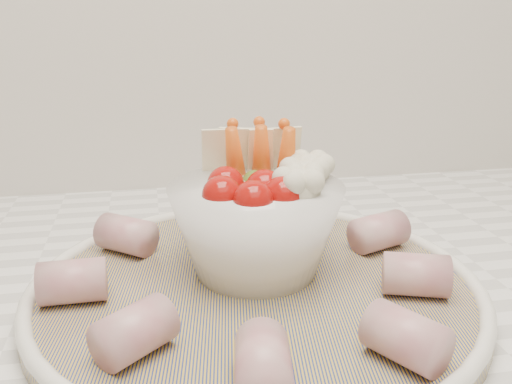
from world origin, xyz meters
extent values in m
cube|color=white|center=(0.00, 1.45, 0.90)|extent=(2.04, 0.62, 0.04)
cylinder|color=navy|center=(-0.16, 1.44, 0.93)|extent=(0.40, 0.40, 0.01)
torus|color=white|center=(-0.16, 1.44, 0.94)|extent=(0.36, 0.36, 0.01)
sphere|color=#990D09|center=(-0.18, 1.44, 1.01)|extent=(0.03, 0.03, 0.03)
sphere|color=#990D09|center=(-0.16, 1.42, 1.01)|extent=(0.03, 0.03, 0.03)
sphere|color=#990D09|center=(-0.13, 1.43, 1.01)|extent=(0.03, 0.03, 0.03)
sphere|color=#990D09|center=(-0.17, 1.47, 1.01)|extent=(0.03, 0.03, 0.03)
sphere|color=#990D09|center=(-0.15, 1.45, 1.01)|extent=(0.03, 0.03, 0.03)
sphere|color=#990D09|center=(-0.12, 1.45, 1.01)|extent=(0.03, 0.03, 0.03)
sphere|color=#4D7125|center=(-0.15, 1.48, 1.01)|extent=(0.02, 0.02, 0.02)
cone|color=#DA5614|center=(-0.16, 1.49, 1.02)|extent=(0.03, 0.05, 0.07)
cone|color=#DA5614|center=(-0.14, 1.50, 1.02)|extent=(0.03, 0.04, 0.07)
cone|color=#DA5614|center=(-0.12, 1.48, 1.02)|extent=(0.02, 0.04, 0.07)
sphere|color=silver|center=(-0.11, 1.46, 1.01)|extent=(0.03, 0.03, 0.03)
sphere|color=silver|center=(-0.12, 1.44, 1.01)|extent=(0.03, 0.03, 0.03)
sphere|color=silver|center=(-0.10, 1.48, 1.01)|extent=(0.03, 0.03, 0.03)
cube|color=#F0E8BA|center=(-0.15, 1.51, 1.02)|extent=(0.05, 0.03, 0.05)
cube|color=#F0E8BA|center=(-0.13, 1.50, 1.02)|extent=(0.05, 0.02, 0.05)
cube|color=#F0E8BA|center=(-0.17, 1.51, 1.02)|extent=(0.05, 0.01, 0.05)
cylinder|color=#AC4E5D|center=(-0.04, 1.40, 0.95)|extent=(0.06, 0.05, 0.03)
cylinder|color=#AC4E5D|center=(-0.03, 1.48, 0.95)|extent=(0.06, 0.05, 0.03)
cylinder|color=#AC4E5D|center=(-0.09, 1.56, 0.95)|extent=(0.05, 0.06, 0.03)
cylinder|color=#AC4E5D|center=(-0.18, 1.56, 0.95)|extent=(0.04, 0.05, 0.03)
cylinder|color=#AC4E5D|center=(-0.26, 1.52, 0.95)|extent=(0.06, 0.06, 0.03)
cylinder|color=#AC4E5D|center=(-0.29, 1.43, 0.95)|extent=(0.05, 0.03, 0.03)
cylinder|color=#AC4E5D|center=(-0.25, 1.35, 0.95)|extent=(0.06, 0.06, 0.03)
cylinder|color=#AC4E5D|center=(-0.18, 1.31, 0.95)|extent=(0.04, 0.05, 0.03)
cylinder|color=#AC4E5D|center=(-0.08, 1.32, 0.95)|extent=(0.05, 0.06, 0.03)
camera|label=1|loc=(-0.23, 1.03, 1.15)|focal=40.00mm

